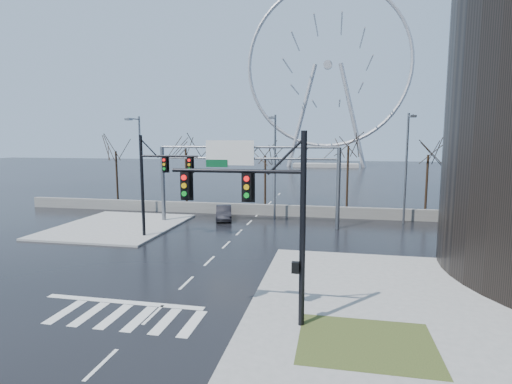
% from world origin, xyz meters
% --- Properties ---
extents(ground, '(260.00, 260.00, 0.00)m').
position_xyz_m(ground, '(0.00, 0.00, 0.00)').
color(ground, black).
rests_on(ground, ground).
extents(sidewalk_right_ext, '(12.00, 10.00, 0.15)m').
position_xyz_m(sidewalk_right_ext, '(10.00, 2.00, 0.07)').
color(sidewalk_right_ext, gray).
rests_on(sidewalk_right_ext, ground).
extents(sidewalk_far, '(10.00, 12.00, 0.15)m').
position_xyz_m(sidewalk_far, '(-11.00, 12.00, 0.07)').
color(sidewalk_far, gray).
rests_on(sidewalk_far, ground).
extents(grass_strip, '(5.00, 4.00, 0.02)m').
position_xyz_m(grass_strip, '(9.00, -5.00, 0.15)').
color(grass_strip, '#32411B').
rests_on(grass_strip, sidewalk_near).
extents(barrier_wall, '(52.00, 0.50, 1.10)m').
position_xyz_m(barrier_wall, '(0.00, 20.00, 0.55)').
color(barrier_wall, slate).
rests_on(barrier_wall, ground).
extents(signal_mast_near, '(5.52, 0.41, 8.00)m').
position_xyz_m(signal_mast_near, '(5.14, -4.04, 4.87)').
color(signal_mast_near, black).
rests_on(signal_mast_near, ground).
extents(signal_mast_far, '(4.72, 0.41, 8.00)m').
position_xyz_m(signal_mast_far, '(-5.87, 8.96, 4.83)').
color(signal_mast_far, black).
rests_on(signal_mast_far, ground).
extents(sign_gantry, '(16.36, 0.40, 7.60)m').
position_xyz_m(sign_gantry, '(-0.38, 14.96, 5.18)').
color(sign_gantry, slate).
rests_on(sign_gantry, ground).
extents(streetlight_left, '(0.50, 2.55, 10.00)m').
position_xyz_m(streetlight_left, '(-12.00, 18.16, 5.89)').
color(streetlight_left, slate).
rests_on(streetlight_left, ground).
extents(streetlight_mid, '(0.50, 2.55, 10.00)m').
position_xyz_m(streetlight_mid, '(2.00, 18.16, 5.89)').
color(streetlight_mid, slate).
rests_on(streetlight_mid, ground).
extents(streetlight_right, '(0.50, 2.55, 10.00)m').
position_xyz_m(streetlight_right, '(14.00, 18.16, 5.89)').
color(streetlight_right, slate).
rests_on(streetlight_right, ground).
extents(tree_far_left, '(3.50, 3.50, 7.00)m').
position_xyz_m(tree_far_left, '(-18.00, 24.00, 5.57)').
color(tree_far_left, black).
rests_on(tree_far_left, ground).
extents(tree_left, '(3.75, 3.75, 7.50)m').
position_xyz_m(tree_left, '(-9.00, 23.50, 5.98)').
color(tree_left, black).
rests_on(tree_left, ground).
extents(tree_center, '(3.25, 3.25, 6.50)m').
position_xyz_m(tree_center, '(0.00, 24.50, 5.17)').
color(tree_center, black).
rests_on(tree_center, ground).
extents(tree_right, '(3.90, 3.90, 7.80)m').
position_xyz_m(tree_right, '(9.00, 23.50, 6.22)').
color(tree_right, black).
rests_on(tree_right, ground).
extents(tree_far_right, '(3.40, 3.40, 6.80)m').
position_xyz_m(tree_far_right, '(17.00, 24.00, 5.41)').
color(tree_far_right, black).
rests_on(tree_far_right, ground).
extents(ferris_wheel, '(45.00, 6.00, 50.91)m').
position_xyz_m(ferris_wheel, '(5.00, 95.00, 26.13)').
color(ferris_wheel, gray).
rests_on(ferris_wheel, ground).
extents(car, '(2.50, 4.38, 1.37)m').
position_xyz_m(car, '(-2.71, 16.94, 0.68)').
color(car, black).
rests_on(car, ground).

